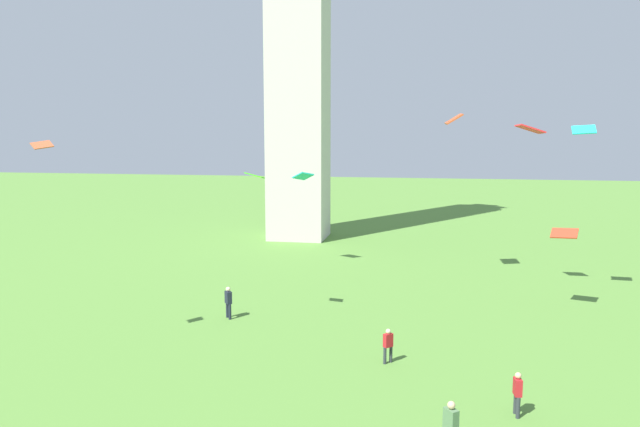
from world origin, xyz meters
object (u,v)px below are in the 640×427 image
Objects in this scene: person_0 at (228,301)px; kite_flying_1 at (530,129)px; kite_flying_5 at (42,145)px; kite_flying_0 at (254,175)px; kite_flying_6 at (584,130)px; kite_flying_4 at (454,119)px; kite_flying_2 at (564,233)px; kite_flying_3 at (303,176)px; person_1 at (388,344)px; person_3 at (517,391)px; person_2 at (451,425)px.

kite_flying_1 is (16.49, 7.65, 9.27)m from person_0.
kite_flying_5 reaches higher than person_0.
kite_flying_0 is 0.71× the size of kite_flying_6.
kite_flying_1 reaches higher than person_0.
kite_flying_6 is at bearing 23.08° from kite_flying_0.
kite_flying_4 is 1.89× the size of kite_flying_5.
kite_flying_2 is (1.64, -2.88, -5.80)m from kite_flying_1.
kite_flying_3 is at bearing 148.36° from kite_flying_1.
kite_flying_1 is at bearing -164.91° from person_1.
kite_flying_2 is (4.27, 13.70, 3.54)m from person_3.
person_1 is 17.31m from kite_flying_1.
kite_flying_4 is at bearing -26.04° from kite_flying_2.
kite_flying_0 is 13.57m from kite_flying_3.
kite_flying_3 reaches higher than kite_flying_2.
kite_flying_2 is (18.13, 4.77, 3.47)m from person_0.
kite_flying_4 is (10.42, 11.22, 3.06)m from kite_flying_0.
kite_flying_4 is at bearing -8.45° from kite_flying_5.
person_3 is 19.21m from kite_flying_1.
kite_flying_0 is at bearing -163.09° from kite_flying_1.
person_0 is 1.09× the size of kite_flying_2.
person_2 is 24.93m from kite_flying_4.
person_0 is at bearing -4.44° from kite_flying_5.
kite_flying_5 reaches higher than person_1.
kite_flying_3 is at bearing 17.07° from kite_flying_5.
kite_flying_3 reaches higher than person_0.
kite_flying_2 is at bearing 41.22° from kite_flying_4.
kite_flying_1 is 1.86× the size of kite_flying_5.
kite_flying_3 is 1.31× the size of kite_flying_6.
kite_flying_5 is at bearing -140.40° from kite_flying_0.
kite_flying_1 reaches higher than person_3.
kite_flying_4 reaches higher than person_3.
person_1 is at bearing 158.97° from person_2.
kite_flying_0 is at bearing -179.76° from person_2.
person_0 is at bearing 129.66° from kite_flying_3.
person_3 is 0.93× the size of kite_flying_1.
person_1 is at bearing 22.61° from person_0.
kite_flying_4 reaches higher than person_1.
kite_flying_0 is 17.56m from kite_flying_2.
person_0 is 1.00× the size of kite_flying_1.
kite_flying_5 is 0.70× the size of kite_flying_6.
person_1 is (8.98, -4.81, -0.12)m from person_0.
person_3 is at bearing 95.99° from person_1.
person_1 is 7.65m from person_2.
person_3 is (13.86, -8.94, -0.08)m from person_0.
kite_flying_5 reaches higher than kite_flying_3.
kite_flying_1 reaches higher than kite_flying_3.
person_3 is 21.77m from kite_flying_5.
person_0 is 0.99× the size of kite_flying_4.
kite_flying_4 reaches higher than kite_flying_6.
kite_flying_2 is 0.92× the size of kite_flying_3.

